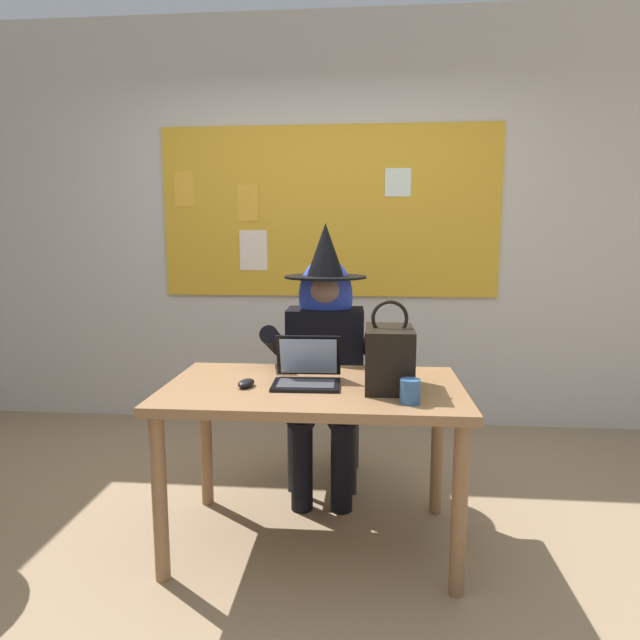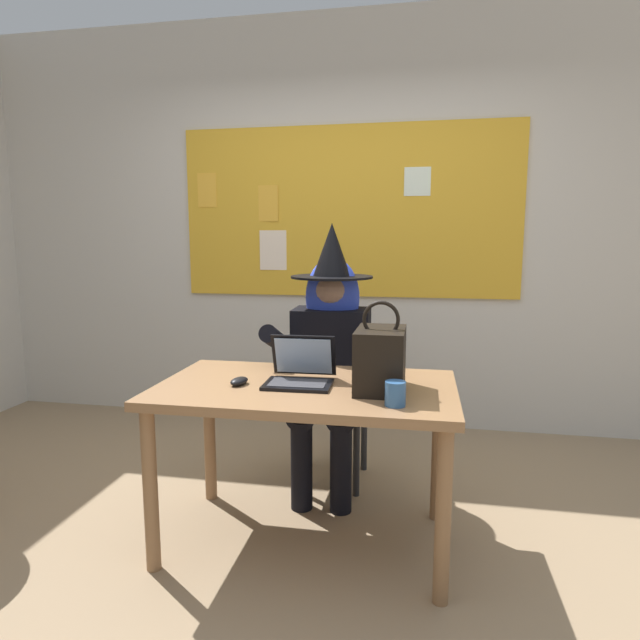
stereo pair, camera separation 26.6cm
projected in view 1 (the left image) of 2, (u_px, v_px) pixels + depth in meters
name	position (u px, v px, depth m)	size (l,w,h in m)	color
ground_plane	(299.00, 553.00, 2.39)	(24.00, 24.00, 0.00)	#937A5B
wall_back_bulletin	(329.00, 224.00, 3.94)	(5.55, 1.88, 2.91)	beige
desk_main	(314.00, 406.00, 2.38)	(1.29, 0.77, 0.74)	#8E6642
chair_at_desk	(326.00, 388.00, 3.13)	(0.43, 0.43, 0.91)	#2D3347
person_costumed	(325.00, 343.00, 2.97)	(0.60, 0.70, 1.45)	black
laptop	(307.00, 373.00, 2.39)	(0.30, 0.28, 0.21)	black
computer_mouse	(246.00, 383.00, 2.33)	(0.06, 0.10, 0.03)	black
handbag	(389.00, 357.00, 2.30)	(0.20, 0.30, 0.38)	black
coffee_mug	(410.00, 391.00, 2.10)	(0.08, 0.08, 0.10)	#336099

